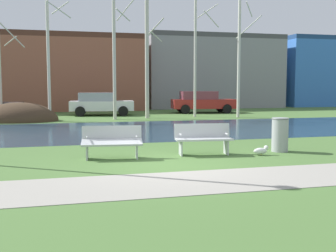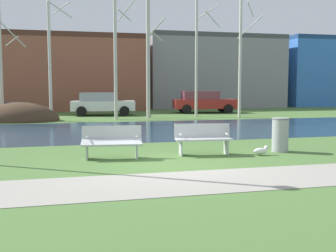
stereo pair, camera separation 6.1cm
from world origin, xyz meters
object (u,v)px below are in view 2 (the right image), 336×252
Objects in this scene: bench_left at (112,141)px; parked_hatch_third_red at (203,102)px; bench_right at (203,138)px; trash_bin at (280,134)px; parked_sedan_second_white at (102,103)px; seagull at (261,151)px.

parked_hatch_third_red is at bearing 63.69° from bench_left.
trash_bin reaches higher than bench_right.
seagull is at bearing -80.37° from parked_sedan_second_white.
parked_hatch_third_red is (8.52, 17.23, 0.34)m from bench_left.
trash_bin is (2.38, -0.04, 0.05)m from bench_right.
parked_sedan_second_white reaches higher than trash_bin.
trash_bin is 0.22× the size of parked_hatch_third_red.
parked_hatch_third_red reaches higher than parked_sedan_second_white.
trash_bin is 0.24× the size of parked_sedan_second_white.
seagull is (4.12, -0.51, -0.34)m from bench_left.
parked_hatch_third_red is at bearing 76.07° from seagull.
trash_bin is at bearing -0.43° from bench_left.
seagull is 18.29m from parked_hatch_third_red.
bench_right is 1.65× the size of trash_bin.
bench_left is at bearing 172.95° from seagull.
seagull is (1.54, -0.51, -0.34)m from bench_right.
bench_right is 3.42× the size of seagull.
parked_hatch_third_red is (7.29, 0.71, 0.02)m from parked_sedan_second_white.
bench_left is at bearing -94.25° from parked_sedan_second_white.
parked_hatch_third_red is (3.56, 17.27, 0.29)m from trash_bin.
bench_right is at bearing 179.11° from trash_bin.
parked_sedan_second_white reaches higher than bench_left.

